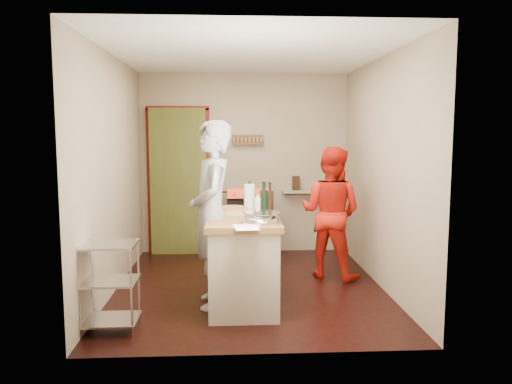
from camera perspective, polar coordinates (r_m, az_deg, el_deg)
floor at (r=5.80m, az=-0.76°, el=-10.77°), size 3.50×3.50×0.00m
back_wall at (r=7.34m, az=-6.36°, el=1.91°), size 3.00×0.44×2.60m
left_wall at (r=5.69m, az=-16.08°, el=1.99°), size 0.04×3.50×2.60m
right_wall at (r=5.81m, az=14.19°, el=2.14°), size 0.04×3.50×2.60m
ceiling at (r=5.60m, az=-0.81°, el=15.63°), size 3.00×3.50×0.02m
stove at (r=7.07m, az=-0.86°, el=-3.81°), size 0.60×0.63×1.00m
wire_shelving at (r=4.64m, az=-16.37°, el=-9.90°), size 0.48×0.40×0.80m
island at (r=5.11m, az=-1.50°, el=-7.58°), size 0.71×1.35×1.22m
person_stripe at (r=5.01m, az=-5.05°, el=-2.58°), size 0.52×0.73×1.87m
person_red at (r=6.10m, az=8.52°, el=-2.32°), size 0.97×0.92×1.58m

